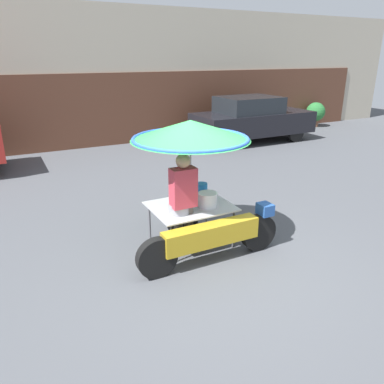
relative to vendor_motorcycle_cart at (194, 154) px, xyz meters
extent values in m
plane|color=#4C4F54|center=(0.03, -0.68, -1.55)|extent=(36.00, 36.00, 0.00)
cube|color=#B2A893|center=(0.03, 8.82, 0.70)|extent=(28.00, 2.00, 4.49)
cube|color=#563323|center=(0.03, 7.79, -0.35)|extent=(23.80, 0.06, 2.40)
cylinder|color=black|center=(0.86, -0.57, -1.25)|extent=(0.59, 0.14, 0.59)
cylinder|color=black|center=(-0.88, -0.57, -1.25)|extent=(0.59, 0.14, 0.59)
cube|color=#B7931E|center=(-0.01, -0.57, -1.09)|extent=(1.53, 0.24, 0.32)
cube|color=#234C93|center=(0.96, -0.57, -0.87)|extent=(0.20, 0.24, 0.18)
cylinder|color=black|center=(-0.01, 0.41, -1.28)|extent=(0.53, 0.14, 0.53)
cylinder|color=#515156|center=(0.53, -0.34, -1.22)|extent=(0.03, 0.03, 0.65)
cylinder|color=#515156|center=(0.53, 0.54, -1.22)|extent=(0.03, 0.03, 0.65)
cylinder|color=#515156|center=(-0.55, -0.34, -1.22)|extent=(0.03, 0.03, 0.65)
cylinder|color=#515156|center=(-0.55, 0.54, -1.22)|extent=(0.03, 0.03, 0.65)
cube|color=#B2B2B7|center=(-0.01, 0.10, -0.88)|extent=(1.28, 1.03, 0.02)
cylinder|color=#B2B2B7|center=(-0.01, 0.10, -0.34)|extent=(0.03, 0.03, 1.07)
cone|color=green|center=(-0.01, 0.10, 0.35)|extent=(1.81, 1.81, 0.30)
torus|color=blue|center=(-0.01, 0.10, 0.22)|extent=(1.77, 1.77, 0.05)
cylinder|color=#939399|center=(-0.30, -0.09, -0.80)|extent=(0.32, 0.32, 0.15)
cylinder|color=silver|center=(0.21, -0.06, -0.76)|extent=(0.31, 0.31, 0.23)
cylinder|color=#1E6BB2|center=(0.34, 0.38, -0.75)|extent=(0.21, 0.21, 0.24)
cylinder|color=#4C473D|center=(-0.34, -0.15, -1.15)|extent=(0.14, 0.14, 0.80)
cylinder|color=#4C473D|center=(-0.16, -0.15, -1.15)|extent=(0.14, 0.14, 0.80)
cube|color=#C13847|center=(-0.25, -0.15, -0.45)|extent=(0.38, 0.22, 0.60)
sphere|color=tan|center=(-0.25, -0.15, -0.04)|extent=(0.22, 0.22, 0.22)
cylinder|color=black|center=(6.86, 5.27, -1.24)|extent=(0.62, 0.20, 0.62)
cylinder|color=black|center=(6.86, 6.82, -1.24)|extent=(0.62, 0.20, 0.62)
cylinder|color=black|center=(4.20, 5.27, -1.24)|extent=(0.62, 0.20, 0.62)
cylinder|color=black|center=(4.20, 6.82, -1.24)|extent=(0.62, 0.20, 0.62)
cube|color=black|center=(5.53, 6.05, -0.87)|extent=(4.29, 1.82, 0.73)
cube|color=#1E2328|center=(5.32, 6.05, -0.23)|extent=(2.06, 1.60, 0.55)
cylinder|color=brown|center=(9.73, 7.25, -1.40)|extent=(0.33, 0.33, 0.30)
sphere|color=#287033|center=(9.73, 7.25, -0.91)|extent=(0.80, 0.80, 0.80)
camera|label=1|loc=(-2.53, -4.84, 1.40)|focal=35.00mm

